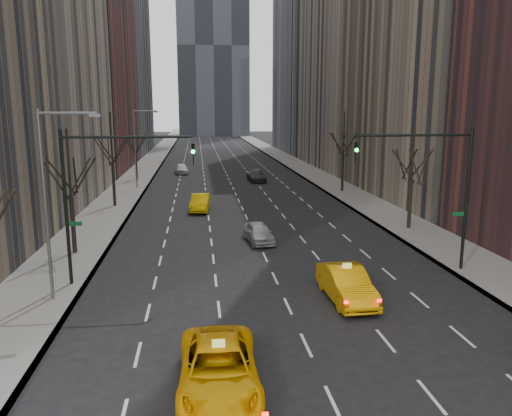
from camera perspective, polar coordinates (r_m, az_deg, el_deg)
name	(u,v)px	position (r m, az deg, el deg)	size (l,w,h in m)	color
ground	(333,403)	(17.07, 8.82, -21.20)	(400.00, 400.00, 0.00)	black
sidewalk_left	(148,165)	(84.73, -12.24, 4.82)	(4.50, 320.00, 0.15)	slate
sidewalk_right	(294,163)	(85.90, 4.32, 5.12)	(4.50, 320.00, 0.15)	slate
bld_left_far	(75,20)	(82.73, -19.96, 19.52)	(14.00, 28.00, 44.00)	brown
bld_left_deep	(108,5)	(113.16, -16.61, 21.39)	(14.00, 30.00, 60.00)	slate
bld_right_far	(363,3)	(83.47, 12.17, 21.93)	(14.00, 28.00, 50.00)	tan
bld_right_deep	(316,13)	(113.57, 6.89, 21.20)	(14.00, 30.00, 58.00)	slate
tree_lw_b	(71,197)	(33.25, -20.38, 1.16)	(3.36, 3.50, 7.82)	black
tree_lw_c	(113,165)	(48.76, -16.06, 4.79)	(3.36, 3.50, 8.74)	black
tree_lw_d	(136,153)	(66.55, -13.59, 6.10)	(3.36, 3.50, 7.36)	black
tree_rw_b	(411,182)	(39.66, 17.32, 2.87)	(3.36, 3.50, 7.82)	black
tree_rw_c	(343,156)	(56.42, 9.94, 5.87)	(3.36, 3.50, 8.74)	black
traffic_mast_left	(99,182)	(26.57, -17.55, 2.84)	(6.69, 0.39, 8.00)	black
traffic_mast_right	(439,177)	(29.24, 20.21, 3.39)	(6.69, 0.39, 8.00)	black
streetlight_near	(52,186)	(25.03, -22.31, 2.34)	(2.83, 0.22, 9.00)	slate
streetlight_far	(138,140)	(59.33, -13.34, 7.52)	(2.83, 0.22, 9.00)	slate
taxi_suv	(219,369)	(17.16, -4.28, -17.85)	(2.60, 5.65, 1.57)	#FFB705
taxi_sedan	(346,284)	(24.77, 10.28, -8.55)	(1.74, 4.98, 1.64)	#E69804
silver_sedan_ahead	(259,232)	(34.79, 0.33, -2.81)	(1.63, 4.04, 1.38)	#A3A6AB
far_taxi	(200,203)	(45.83, -6.37, 0.62)	(1.60, 4.60, 1.51)	#FDC505
far_suv_grey	(256,176)	(64.36, 0.03, 3.71)	(2.05, 5.04, 1.46)	#323237
far_car_white	(181,169)	(72.90, -8.51, 4.46)	(1.70, 4.22, 1.44)	white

